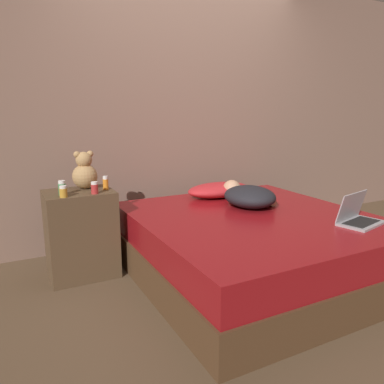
% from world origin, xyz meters
% --- Properties ---
extents(ground_plane, '(12.00, 12.00, 0.00)m').
position_xyz_m(ground_plane, '(0.00, 0.00, 0.00)').
color(ground_plane, brown).
extents(wall_back, '(8.00, 0.06, 2.60)m').
position_xyz_m(wall_back, '(0.00, 1.20, 1.30)').
color(wall_back, '#846656').
rests_on(wall_back, ground_plane).
extents(bed, '(1.74, 1.84, 0.49)m').
position_xyz_m(bed, '(0.00, 0.00, 0.24)').
color(bed, '#4C331E').
rests_on(bed, ground_plane).
extents(nightstand, '(0.51, 0.40, 0.68)m').
position_xyz_m(nightstand, '(-1.18, 0.63, 0.34)').
color(nightstand, brown).
rests_on(nightstand, ground_plane).
extents(pillow, '(0.63, 0.35, 0.13)m').
position_xyz_m(pillow, '(0.09, 0.66, 0.56)').
color(pillow, red).
rests_on(pillow, bed).
extents(person_lying, '(0.45, 0.65, 0.17)m').
position_xyz_m(person_lying, '(0.14, 0.27, 0.58)').
color(person_lying, black).
rests_on(person_lying, bed).
extents(laptop, '(0.38, 0.29, 0.22)m').
position_xyz_m(laptop, '(0.53, -0.51, 0.54)').
color(laptop, '#9E9EA3').
rests_on(laptop, bed).
extents(teddy_bear, '(0.19, 0.19, 0.30)m').
position_xyz_m(teddy_bear, '(-1.11, 0.71, 0.81)').
color(teddy_bear, tan).
rests_on(teddy_bear, nightstand).
extents(bottle_green, '(0.05, 0.05, 0.11)m').
position_xyz_m(bottle_green, '(-1.31, 0.55, 0.73)').
color(bottle_green, '#3D8E4C').
rests_on(bottle_green, nightstand).
extents(bottle_orange, '(0.04, 0.04, 0.11)m').
position_xyz_m(bottle_orange, '(-0.98, 0.59, 0.73)').
color(bottle_orange, orange).
rests_on(bottle_orange, nightstand).
extents(bottle_amber, '(0.05, 0.05, 0.08)m').
position_xyz_m(bottle_amber, '(-1.31, 0.47, 0.72)').
color(bottle_amber, gold).
rests_on(bottle_amber, nightstand).
extents(bottle_red, '(0.05, 0.05, 0.09)m').
position_xyz_m(bottle_red, '(-1.09, 0.49, 0.72)').
color(bottle_red, '#B72D2D').
rests_on(bottle_red, nightstand).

